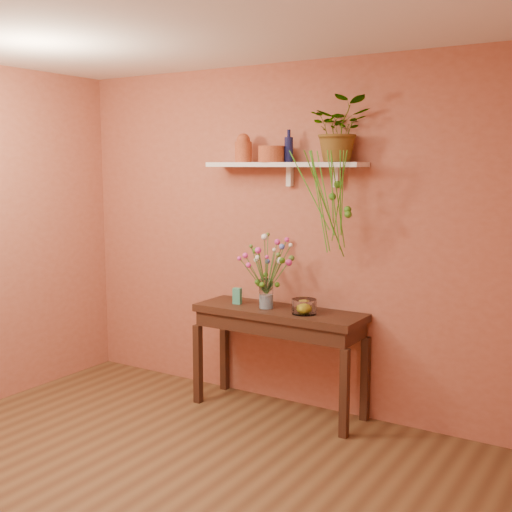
{
  "coord_description": "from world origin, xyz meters",
  "views": [
    {
      "loc": [
        2.52,
        -2.47,
        1.92
      ],
      "look_at": [
        0.0,
        1.55,
        1.25
      ],
      "focal_mm": 45.56,
      "sensor_mm": 36.0,
      "label": 1
    }
  ],
  "objects_px": {
    "bouquet": "(268,261)",
    "glass_bowl": "(304,307)",
    "glass_vase": "(266,296)",
    "sideboard": "(279,324)",
    "terracotta_jug": "(243,148)",
    "blue_bottle": "(289,149)",
    "spider_plant": "(340,129)"
  },
  "relations": [
    {
      "from": "terracotta_jug",
      "to": "bouquet",
      "type": "distance_m",
      "value": 0.91
    },
    {
      "from": "spider_plant",
      "to": "sideboard",
      "type": "bearing_deg",
      "value": -164.19
    },
    {
      "from": "sideboard",
      "to": "blue_bottle",
      "type": "xyz_separation_m",
      "value": [
        0.01,
        0.13,
        1.34
      ]
    },
    {
      "from": "spider_plant",
      "to": "glass_bowl",
      "type": "xyz_separation_m",
      "value": [
        -0.19,
        -0.16,
        -1.3
      ]
    },
    {
      "from": "glass_vase",
      "to": "bouquet",
      "type": "xyz_separation_m",
      "value": [
        0.02,
        0.0,
        0.28
      ]
    },
    {
      "from": "bouquet",
      "to": "glass_bowl",
      "type": "distance_m",
      "value": 0.45
    },
    {
      "from": "terracotta_jug",
      "to": "sideboard",
      "type": "bearing_deg",
      "value": -13.21
    },
    {
      "from": "blue_bottle",
      "to": "bouquet",
      "type": "xyz_separation_m",
      "value": [
        -0.09,
        -0.15,
        -0.85
      ]
    },
    {
      "from": "terracotta_jug",
      "to": "spider_plant",
      "type": "xyz_separation_m",
      "value": [
        0.81,
        0.03,
        0.13
      ]
    },
    {
      "from": "glass_bowl",
      "to": "sideboard",
      "type": "bearing_deg",
      "value": 170.09
    },
    {
      "from": "glass_vase",
      "to": "glass_bowl",
      "type": "relative_size",
      "value": 1.23
    },
    {
      "from": "glass_bowl",
      "to": "blue_bottle",
      "type": "bearing_deg",
      "value": 144.37
    },
    {
      "from": "sideboard",
      "to": "blue_bottle",
      "type": "relative_size",
      "value": 5.5
    },
    {
      "from": "sideboard",
      "to": "glass_vase",
      "type": "bearing_deg",
      "value": -164.04
    },
    {
      "from": "sideboard",
      "to": "bouquet",
      "type": "xyz_separation_m",
      "value": [
        -0.08,
        -0.03,
        0.49
      ]
    },
    {
      "from": "sideboard",
      "to": "spider_plant",
      "type": "height_order",
      "value": "spider_plant"
    },
    {
      "from": "spider_plant",
      "to": "glass_vase",
      "type": "relative_size",
      "value": 2.05
    },
    {
      "from": "glass_vase",
      "to": "bouquet",
      "type": "relative_size",
      "value": 0.48
    },
    {
      "from": "sideboard",
      "to": "glass_vase",
      "type": "xyz_separation_m",
      "value": [
        -0.1,
        -0.03,
        0.22
      ]
    },
    {
      "from": "sideboard",
      "to": "terracotta_jug",
      "type": "relative_size",
      "value": 5.99
    },
    {
      "from": "terracotta_jug",
      "to": "glass_bowl",
      "type": "xyz_separation_m",
      "value": [
        0.62,
        -0.13,
        -1.18
      ]
    },
    {
      "from": "spider_plant",
      "to": "glass_bowl",
      "type": "relative_size",
      "value": 2.53
    },
    {
      "from": "bouquet",
      "to": "spider_plant",
      "type": "bearing_deg",
      "value": 16.14
    },
    {
      "from": "terracotta_jug",
      "to": "blue_bottle",
      "type": "relative_size",
      "value": 0.92
    },
    {
      "from": "bouquet",
      "to": "glass_bowl",
      "type": "xyz_separation_m",
      "value": [
        0.32,
        -0.02,
        -0.32
      ]
    },
    {
      "from": "sideboard",
      "to": "glass_bowl",
      "type": "height_order",
      "value": "glass_bowl"
    },
    {
      "from": "terracotta_jug",
      "to": "glass_bowl",
      "type": "distance_m",
      "value": 1.34
    },
    {
      "from": "glass_bowl",
      "to": "terracotta_jug",
      "type": "bearing_deg",
      "value": 168.06
    },
    {
      "from": "blue_bottle",
      "to": "spider_plant",
      "type": "xyz_separation_m",
      "value": [
        0.42,
        -0.0,
        0.13
      ]
    },
    {
      "from": "sideboard",
      "to": "glass_bowl",
      "type": "relative_size",
      "value": 7.31
    },
    {
      "from": "glass_vase",
      "to": "sideboard",
      "type": "bearing_deg",
      "value": 15.96
    },
    {
      "from": "glass_vase",
      "to": "spider_plant",
      "type": "bearing_deg",
      "value": 15.84
    }
  ]
}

